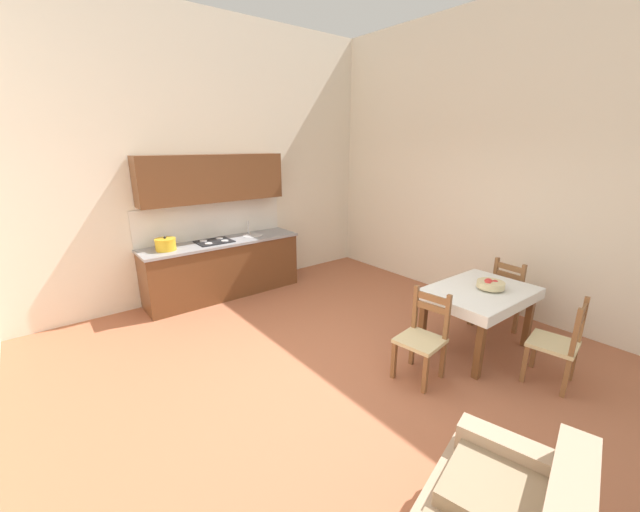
# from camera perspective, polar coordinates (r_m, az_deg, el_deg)

# --- Properties ---
(ground_plane) EXTENTS (6.40, 6.49, 0.10)m
(ground_plane) POSITION_cam_1_polar(r_m,az_deg,el_deg) (4.36, 1.92, -16.72)
(ground_plane) COLOR #A86042
(wall_back) EXTENTS (6.40, 0.12, 4.21)m
(wall_back) POSITION_cam_1_polar(r_m,az_deg,el_deg) (6.24, -16.54, 13.77)
(wall_back) COLOR silver
(wall_back) RESTS_ON ground_plane
(wall_right) EXTENTS (0.12, 6.49, 4.21)m
(wall_right) POSITION_cam_1_polar(r_m,az_deg,el_deg) (6.01, 24.84, 12.86)
(wall_right) COLOR silver
(wall_right) RESTS_ON ground_plane
(kitchen_cabinetry) EXTENTS (2.45, 0.63, 2.20)m
(kitchen_cabinetry) POSITION_cam_1_polar(r_m,az_deg,el_deg) (6.09, -14.91, 1.92)
(kitchen_cabinetry) COLOR brown
(kitchen_cabinetry) RESTS_ON ground_plane
(dining_table) EXTENTS (1.27, 0.92, 0.75)m
(dining_table) POSITION_cam_1_polar(r_m,az_deg,el_deg) (4.74, 23.02, -6.22)
(dining_table) COLOR brown
(dining_table) RESTS_ON ground_plane
(dining_chair_window_side) EXTENTS (0.46, 0.46, 0.93)m
(dining_chair_window_side) POSITION_cam_1_polar(r_m,az_deg,el_deg) (5.58, 27.11, -5.25)
(dining_chair_window_side) COLOR #D1BC89
(dining_chair_window_side) RESTS_ON ground_plane
(dining_chair_camera_side) EXTENTS (0.48, 0.48, 0.93)m
(dining_chair_camera_side) POSITION_cam_1_polar(r_m,az_deg,el_deg) (4.50, 32.48, -11.23)
(dining_chair_camera_side) COLOR #D1BC89
(dining_chair_camera_side) RESTS_ON ground_plane
(dining_chair_tv_side) EXTENTS (0.47, 0.47, 0.93)m
(dining_chair_tv_side) POSITION_cam_1_polar(r_m,az_deg,el_deg) (4.07, 15.29, -11.96)
(dining_chair_tv_side) COLOR #D1BC89
(dining_chair_tv_side) RESTS_ON ground_plane
(fruit_bowl) EXTENTS (0.30, 0.30, 0.12)m
(fruit_bowl) POSITION_cam_1_polar(r_m,az_deg,el_deg) (4.70, 24.50, -3.97)
(fruit_bowl) COLOR beige
(fruit_bowl) RESTS_ON dining_table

